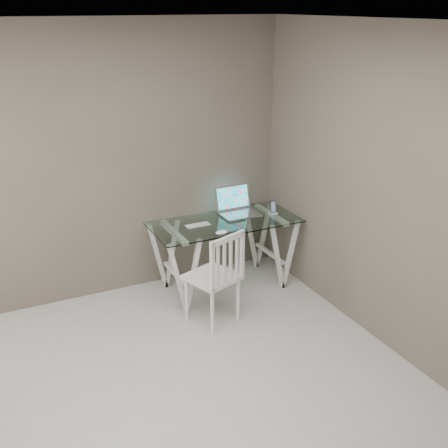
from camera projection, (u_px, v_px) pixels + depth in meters
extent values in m
plane|color=#B2AFAA|center=(184.00, 430.00, 3.96)|extent=(4.50, 4.50, 0.00)
cube|color=white|center=(170.00, 24.00, 2.97)|extent=(4.00, 4.50, 0.02)
cube|color=#62584D|center=(90.00, 167.00, 5.34)|extent=(4.00, 0.02, 2.70)
cube|color=#62584D|center=(422.00, 207.00, 4.28)|extent=(0.02, 4.50, 2.70)
cube|color=silver|center=(224.00, 222.00, 5.67)|extent=(1.50, 0.70, 0.01)
cube|color=silver|center=(175.00, 266.00, 5.59)|extent=(0.24, 0.62, 0.72)
cube|color=silver|center=(270.00, 246.00, 6.04)|extent=(0.24, 0.62, 0.72)
cube|color=white|center=(212.00, 277.00, 5.17)|extent=(0.54, 0.54, 0.04)
cylinder|color=white|center=(212.00, 313.00, 5.03)|extent=(0.04, 0.04, 0.43)
cylinder|color=white|center=(238.00, 299.00, 5.26)|extent=(0.04, 0.04, 0.43)
cylinder|color=white|center=(187.00, 300.00, 5.25)|extent=(0.04, 0.04, 0.43)
cylinder|color=white|center=(213.00, 287.00, 5.48)|extent=(0.04, 0.04, 0.43)
cube|color=white|center=(228.00, 260.00, 4.96)|extent=(0.41, 0.17, 0.47)
cube|color=#B9B8BD|center=(240.00, 214.00, 5.84)|extent=(0.39, 0.27, 0.02)
cube|color=#19D899|center=(233.00, 197.00, 5.93)|extent=(0.39, 0.08, 0.26)
cube|color=silver|center=(198.00, 225.00, 5.56)|extent=(0.26, 0.11, 0.01)
ellipsoid|color=white|center=(221.00, 232.00, 5.35)|extent=(0.12, 0.07, 0.04)
cube|color=white|center=(273.00, 213.00, 5.87)|extent=(0.07, 0.07, 0.02)
cube|color=black|center=(273.00, 207.00, 5.86)|extent=(0.06, 0.03, 0.12)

